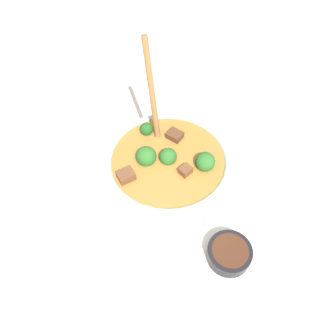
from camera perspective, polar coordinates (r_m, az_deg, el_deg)
The scene contains 4 objects.
ground_plane at distance 0.75m, azimuth -0.00°, elevation -3.13°, with size 4.00×4.00×0.00m, color silver.
stew_bowl at distance 0.70m, azimuth -0.01°, elevation -0.35°, with size 0.26×0.26×0.30m.
condiment_bowl at distance 0.66m, azimuth 10.62°, elevation -14.35°, with size 0.09×0.09×0.03m.
empty_plate at distance 0.88m, azimuth -13.48°, elevation 7.18°, with size 0.19×0.19×0.02m.
Camera 1 is at (-0.29, -0.29, 0.62)m, focal length 35.00 mm.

